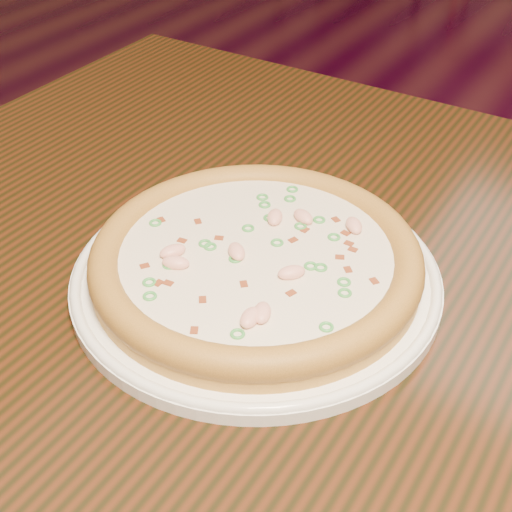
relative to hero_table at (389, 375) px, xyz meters
The scene contains 4 objects.
ground 0.79m from the hero_table, 71.32° to the left, with size 9.00×9.00×0.00m, color black.
hero_table is the anchor object (origin of this frame).
plate 0.17m from the hero_table, 157.38° to the right, with size 0.33×0.33×0.02m.
pizza 0.18m from the hero_table, 157.35° to the right, with size 0.29×0.29×0.03m.
Camera 1 is at (0.00, -0.89, 1.16)m, focal length 50.00 mm.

